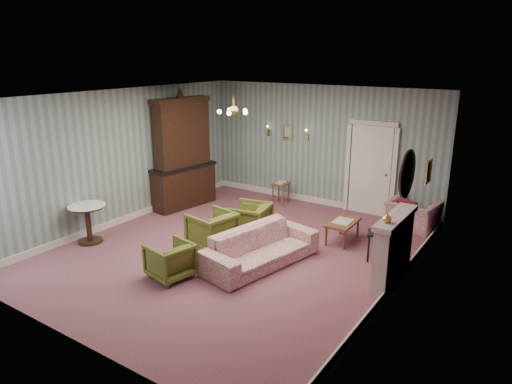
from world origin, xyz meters
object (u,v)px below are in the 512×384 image
Objects in this scene: sofa_chintz at (261,241)px; pedestal_table at (88,224)px; olive_chair_a at (170,259)px; coffee_table at (342,231)px; olive_chair_c at (249,219)px; side_table_black at (377,246)px; dresser at (182,150)px; wingback_chair at (413,210)px; olive_chair_b at (212,228)px; fireplace at (393,249)px.

sofa_chintz is 2.85× the size of pedestal_table.
olive_chair_a reaches higher than coffee_table.
side_table_black is at bearing 86.94° from olive_chair_c.
dresser reaches higher than sofa_chintz.
olive_chair_a is 5.25m from wingback_chair.
olive_chair_a is 2.40m from pedestal_table.
dresser is at bearing 175.44° from side_table_black.
olive_chair_b is (-0.21, 1.37, 0.06)m from olive_chair_a.
side_table_black is (1.65, 1.31, -0.17)m from sofa_chintz.
wingback_chair is 6.66m from pedestal_table.
side_table_black reaches higher than coffee_table.
fireplace is (3.12, 1.89, 0.24)m from olive_chair_a.
olive_chair_c is 0.56× the size of fireplace.
coffee_table is (1.76, 3.03, -0.12)m from olive_chair_a.
side_table_black is (-0.50, 0.69, -0.31)m from fireplace.
dresser reaches higher than olive_chair_b.
pedestal_table is at bearing -51.74° from olive_chair_b.
sofa_chintz is at bearing -114.05° from coffee_table.
dresser is 3.30× the size of coffee_table.
sofa_chintz is at bearing -18.53° from dresser.
fireplace is 1.82m from coffee_table.
olive_chair_a is 1.38m from olive_chair_b.
wingback_chair is 1.81× the size of side_table_black.
fireplace reaches higher than wingback_chair.
sofa_chintz is 3.66m from wingback_chair.
dresser is at bearing 168.80° from fireplace.
wingback_chair is (1.74, 3.22, -0.01)m from sofa_chintz.
pedestal_table reaches higher than olive_chair_a.
side_table_black is (2.62, 2.58, -0.07)m from olive_chair_a.
olive_chair_b is 0.28× the size of dresser.
pedestal_table is (-2.47, -2.00, 0.00)m from olive_chair_c.
dresser is at bearing 24.61° from wingback_chair.
dresser reaches higher than side_table_black.
olive_chair_a is at bearing -42.83° from dresser.
olive_chair_b is at bearing -28.02° from dresser.
pedestal_table is (0.00, -2.76, -1.00)m from dresser.
olive_chair_b is 1.01× the size of pedestal_table.
pedestal_table is (-5.01, -2.36, 0.12)m from side_table_black.
fireplace is 5.76m from pedestal_table.
olive_chair_c is (0.29, 0.85, -0.01)m from olive_chair_b.
olive_chair_b is 2.58m from coffee_table.
sofa_chintz is (0.97, 1.27, 0.10)m from olive_chair_a.
sofa_chintz is at bearing 154.01° from olive_chair_a.
olive_chair_b is at bearing -29.97° from olive_chair_c.
coffee_table is (1.68, 0.82, -0.17)m from olive_chair_c.
wingback_chair is 1.92m from side_table_black.
olive_chair_c is 0.28× the size of dresser.
olive_chair_b is at bearing -171.14° from fireplace.
wingback_chair is at bearing 56.77° from coffee_table.
sofa_chintz is at bearing 69.69° from wingback_chair.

